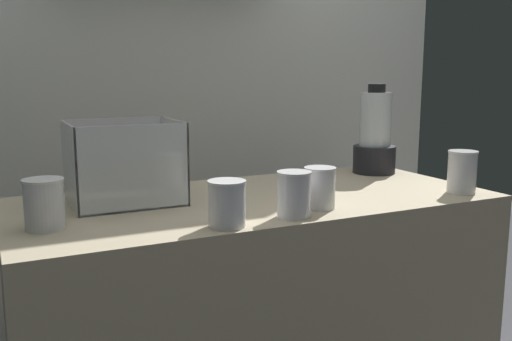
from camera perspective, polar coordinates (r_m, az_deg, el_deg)
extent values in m
cube|color=tan|center=(1.81, 0.00, -16.72)|extent=(1.40, 0.64, 0.90)
cube|color=silver|center=(2.34, -8.41, 9.49)|extent=(2.60, 0.04, 2.50)
cube|color=white|center=(1.64, -13.12, -3.06)|extent=(0.30, 0.25, 0.01)
cube|color=white|center=(1.50, -12.24, 0.16)|extent=(0.30, 0.01, 0.23)
cube|color=white|center=(1.73, -14.17, 1.39)|extent=(0.30, 0.01, 0.23)
cube|color=white|center=(1.59, -18.45, 0.43)|extent=(0.01, 0.25, 0.23)
cube|color=white|center=(1.65, -8.30, 1.19)|extent=(0.01, 0.25, 0.23)
cone|color=orange|center=(1.61, -12.17, -2.53)|extent=(0.08, 0.16, 0.03)
cone|color=orange|center=(1.65, -12.18, -2.33)|extent=(0.20, 0.04, 0.03)
cone|color=orange|center=(1.66, -14.23, -2.22)|extent=(0.13, 0.10, 0.03)
cone|color=orange|center=(1.62, -12.90, -2.41)|extent=(0.17, 0.15, 0.04)
cone|color=orange|center=(1.64, -12.41, -1.24)|extent=(0.16, 0.08, 0.03)
cone|color=orange|center=(1.61, -14.10, -1.79)|extent=(0.15, 0.16, 0.03)
cone|color=orange|center=(1.61, -13.28, -1.57)|extent=(0.13, 0.13, 0.03)
cone|color=orange|center=(1.61, -13.23, -1.67)|extent=(0.18, 0.08, 0.03)
cone|color=orange|center=(1.60, -15.14, -0.59)|extent=(0.13, 0.11, 0.03)
cylinder|color=black|center=(2.10, 11.94, 1.13)|extent=(0.15, 0.15, 0.10)
cylinder|color=silver|center=(2.08, 12.08, 5.12)|extent=(0.11, 0.11, 0.19)
cylinder|color=red|center=(2.09, 12.01, 3.02)|extent=(0.10, 0.10, 0.04)
cylinder|color=black|center=(2.08, 12.20, 8.20)|extent=(0.06, 0.06, 0.03)
cylinder|color=white|center=(1.40, -20.75, -3.34)|extent=(0.09, 0.09, 0.11)
cylinder|color=red|center=(1.41, -20.71, -3.92)|extent=(0.08, 0.08, 0.09)
cylinder|color=white|center=(1.39, -20.90, -0.92)|extent=(0.10, 0.10, 0.01)
cylinder|color=white|center=(1.34, -2.98, -3.52)|extent=(0.09, 0.09, 0.11)
cylinder|color=maroon|center=(1.34, -2.98, -3.79)|extent=(0.08, 0.08, 0.09)
cylinder|color=white|center=(1.33, -3.00, -1.15)|extent=(0.09, 0.09, 0.01)
cylinder|color=white|center=(1.42, 3.89, -2.57)|extent=(0.09, 0.09, 0.11)
cylinder|color=yellow|center=(1.43, 3.89, -3.03)|extent=(0.08, 0.08, 0.09)
cylinder|color=white|center=(1.41, 3.92, -0.22)|extent=(0.09, 0.09, 0.01)
cylinder|color=white|center=(1.53, 6.51, -1.88)|extent=(0.08, 0.08, 0.11)
cylinder|color=red|center=(1.53, 6.50, -2.16)|extent=(0.08, 0.08, 0.09)
cylinder|color=white|center=(1.52, 6.55, 0.21)|extent=(0.09, 0.09, 0.01)
cylinder|color=white|center=(1.82, 20.24, -0.23)|extent=(0.09, 0.09, 0.12)
cylinder|color=yellow|center=(1.82, 20.20, -0.84)|extent=(0.08, 0.08, 0.08)
cylinder|color=white|center=(1.81, 20.36, 1.79)|extent=(0.09, 0.09, 0.01)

